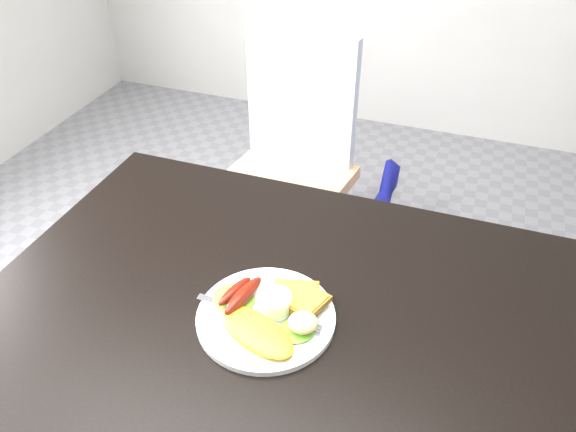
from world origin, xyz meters
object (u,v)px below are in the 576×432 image
(plate, at_px, (266,317))
(dining_table, at_px, (298,318))
(person, at_px, (329,141))
(dining_chair, at_px, (283,185))

(plate, bearing_deg, dining_table, 39.00)
(plate, bearing_deg, person, 97.45)
(dining_chair, bearing_deg, dining_table, -59.10)
(dining_table, bearing_deg, person, 101.56)
(dining_table, distance_m, person, 0.74)
(dining_table, bearing_deg, plate, -141.00)
(person, height_order, plate, person)
(plate, bearing_deg, dining_chair, 108.14)
(dining_table, height_order, person, person)
(dining_table, distance_m, dining_chair, 0.91)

